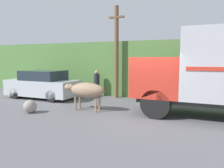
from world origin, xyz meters
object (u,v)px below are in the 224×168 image
object	(u,v)px
brown_cow	(86,90)
pedestrian_on_hill	(97,82)
parked_suv	(42,85)
roadside_rock	(30,106)
utility_pole	(116,51)

from	to	relation	value
brown_cow	pedestrian_on_hill	world-z (taller)	pedestrian_on_hill
parked_suv	roadside_rock	bearing A→B (deg)	-52.77
roadside_rock	utility_pole	bearing A→B (deg)	68.36
parked_suv	roadside_rock	world-z (taller)	parked_suv
pedestrian_on_hill	utility_pole	world-z (taller)	utility_pole
parked_suv	utility_pole	xyz separation A→B (m)	(3.89, 1.94, 1.98)
parked_suv	utility_pole	world-z (taller)	utility_pole
parked_suv	utility_pole	size ratio (longest dim) A/B	0.80
parked_suv	roadside_rock	distance (m)	3.60
parked_suv	roadside_rock	xyz separation A→B (m)	(1.93, -3.00, -0.51)
brown_cow	pedestrian_on_hill	bearing A→B (deg)	113.42
brown_cow	roadside_rock	bearing A→B (deg)	-141.67
brown_cow	pedestrian_on_hill	xyz separation A→B (m)	(-1.27, 3.46, -0.04)
brown_cow	utility_pole	xyz separation A→B (m)	(-0.01, 3.56, 1.86)
parked_suv	pedestrian_on_hill	size ratio (longest dim) A/B	2.66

